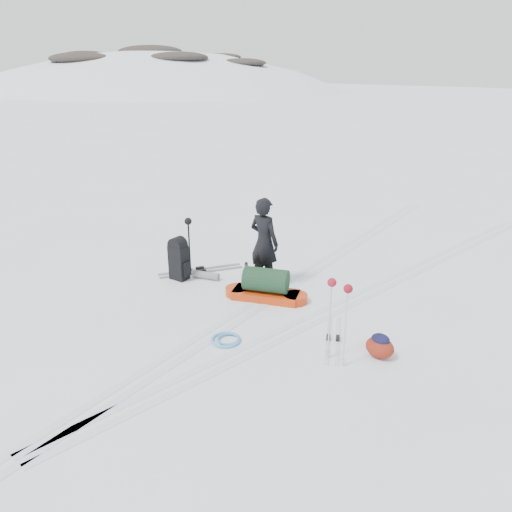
% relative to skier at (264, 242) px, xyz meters
% --- Properties ---
extents(ground, '(200.00, 200.00, 0.00)m').
position_rel_skier_xyz_m(ground, '(0.52, -0.86, -0.94)').
color(ground, white).
rests_on(ground, ground).
extents(ski_tracks, '(3.38, 17.97, 0.01)m').
position_rel_skier_xyz_m(ski_tracks, '(1.13, 0.01, -0.94)').
color(ski_tracks, silver).
rests_on(ski_tracks, ground).
extents(skier, '(0.69, 0.46, 1.89)m').
position_rel_skier_xyz_m(skier, '(0.00, 0.00, 0.00)').
color(skier, black).
rests_on(skier, ground).
extents(pulk_sled, '(1.72, 1.11, 0.64)m').
position_rel_skier_xyz_m(pulk_sled, '(0.46, -0.51, -0.70)').
color(pulk_sled, red).
rests_on(pulk_sled, ground).
extents(expedition_rucksack, '(0.95, 0.69, 0.95)m').
position_rel_skier_xyz_m(expedition_rucksack, '(-1.54, -0.89, -0.50)').
color(expedition_rucksack, black).
rests_on(expedition_rucksack, ground).
extents(ski_poles_black, '(0.16, 0.16, 1.29)m').
position_rel_skier_xyz_m(ski_poles_black, '(-1.62, -0.58, 0.12)').
color(ski_poles_black, black).
rests_on(ski_poles_black, ground).
extents(ski_poles_silver, '(0.44, 0.18, 1.38)m').
position_rel_skier_xyz_m(ski_poles_silver, '(2.70, -1.58, 0.21)').
color(ski_poles_silver, silver).
rests_on(ski_poles_silver, ground).
extents(touring_skis_grey, '(1.21, 1.76, 0.07)m').
position_rel_skier_xyz_m(touring_skis_grey, '(-1.54, -0.35, -0.93)').
color(touring_skis_grey, gray).
rests_on(touring_skis_grey, ground).
extents(touring_skis_white, '(0.99, 1.51, 0.06)m').
position_rel_skier_xyz_m(touring_skis_white, '(2.32, -1.03, -0.93)').
color(touring_skis_white, silver).
rests_on(touring_skis_white, ground).
extents(rope_coil, '(0.67, 0.67, 0.06)m').
position_rel_skier_xyz_m(rope_coil, '(0.97, -2.21, -0.91)').
color(rope_coil, '#57A4D3').
rests_on(rope_coil, ground).
extents(small_daypack, '(0.56, 0.49, 0.40)m').
position_rel_skier_xyz_m(small_daypack, '(3.16, -1.01, -0.75)').
color(small_daypack, maroon).
rests_on(small_daypack, ground).
extents(thermos_pair, '(0.23, 0.28, 0.31)m').
position_rel_skier_xyz_m(thermos_pair, '(-0.52, 0.21, -0.80)').
color(thermos_pair, '#525459').
rests_on(thermos_pair, ground).
extents(stuff_sack, '(0.33, 0.26, 0.20)m').
position_rel_skier_xyz_m(stuff_sack, '(-0.14, 0.07, -0.84)').
color(stuff_sack, black).
rests_on(stuff_sack, ground).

